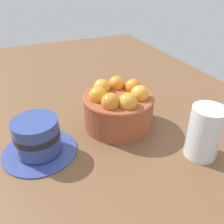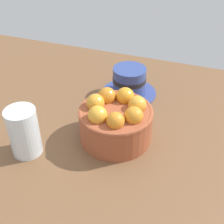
{
  "view_description": "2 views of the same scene",
  "coord_description": "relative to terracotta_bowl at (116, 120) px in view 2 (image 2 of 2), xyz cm",
  "views": [
    {
      "loc": [
        -41.69,
        19.5,
        31.58
      ],
      "look_at": [
        0.26,
        1.44,
        3.51
      ],
      "focal_mm": 38.28,
      "sensor_mm": 36.0,
      "label": 1
    },
    {
      "loc": [
        16.31,
        -46.79,
        43.53
      ],
      "look_at": [
        -1.81,
        2.69,
        4.62
      ],
      "focal_mm": 47.76,
      "sensor_mm": 36.0,
      "label": 2
    }
  ],
  "objects": [
    {
      "name": "coffee_cup",
      "position": [
        -2.67,
        18.24,
        -1.38
      ],
      "size": [
        14.58,
        14.58,
        7.38
      ],
      "color": "#36468C",
      "rests_on": "ground_plane"
    },
    {
      "name": "terracotta_bowl",
      "position": [
        0.0,
        0.0,
        0.0
      ],
      "size": [
        15.71,
        15.71,
        10.14
      ],
      "color": "#9E4C2D",
      "rests_on": "ground_plane"
    },
    {
      "name": "ground_plane",
      "position": [
        0.02,
        -0.02,
        -6.31
      ],
      "size": [
        152.11,
        81.09,
        3.08
      ],
      "primitive_type": "cube",
      "color": "brown"
    },
    {
      "name": "water_glass",
      "position": [
        -15.71,
        -10.36,
        0.43
      ],
      "size": [
        6.14,
        6.14,
        10.41
      ],
      "primitive_type": "cylinder",
      "color": "silver",
      "rests_on": "ground_plane"
    }
  ]
}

